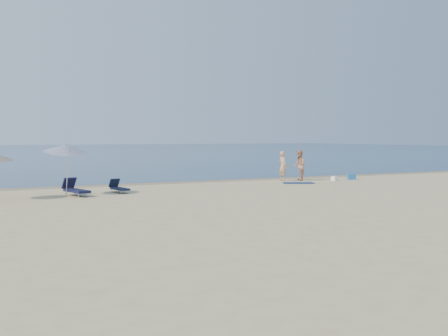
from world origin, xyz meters
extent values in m
cube|color=#0C2B4D|center=(0.00, 100.00, 0.00)|extent=(240.00, 160.00, 0.01)
cube|color=#847254|center=(0.00, 19.40, 0.00)|extent=(240.00, 1.60, 0.00)
imported|color=tan|center=(3.05, 17.63, 0.92)|extent=(0.46, 0.68, 1.85)
imported|color=tan|center=(3.98, 17.21, 0.95)|extent=(1.10, 1.16, 1.90)
cube|color=#0F204C|center=(2.85, 15.64, 0.01)|extent=(2.05, 1.66, 0.03)
cube|color=white|center=(5.83, 16.12, 0.14)|extent=(0.42, 0.39, 0.28)
cube|color=#1F64AB|center=(7.50, 16.50, 0.18)|extent=(0.58, 0.48, 0.35)
cylinder|color=silver|center=(-10.71, 14.42, 1.09)|extent=(0.10, 0.42, 2.25)
cone|color=silver|center=(-10.71, 14.79, 2.19)|extent=(2.20, 2.23, 0.67)
sphere|color=silver|center=(-10.71, 14.79, 2.39)|extent=(0.06, 0.06, 0.06)
cube|color=#131435|center=(-10.29, 14.42, 0.24)|extent=(0.96, 1.75, 0.11)
cube|color=#131435|center=(-10.47, 15.23, 0.55)|extent=(0.68, 0.53, 0.54)
cylinder|color=#A5A5AD|center=(-10.05, 14.47, 0.12)|extent=(0.03, 0.03, 0.24)
cube|color=#131B35|center=(-8.09, 14.99, 0.20)|extent=(0.66, 1.39, 0.09)
cube|color=#131B35|center=(-8.17, 15.65, 0.45)|extent=(0.53, 0.39, 0.43)
cylinder|color=#A5A5AD|center=(-7.89, 15.02, 0.10)|extent=(0.03, 0.03, 0.20)
camera|label=1|loc=(-16.00, -11.45, 2.73)|focal=45.00mm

